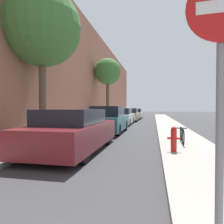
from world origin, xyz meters
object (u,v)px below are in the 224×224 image
Objects in this scene: fire_hydrant at (174,139)px; parked_car_champagne at (130,115)px; parked_car_white at (122,117)px; bicycle at (182,135)px; traffic_sign_post at (222,52)px; street_tree_near at (42,28)px; parked_car_silver at (135,114)px; street_tree_far at (108,72)px; parked_car_maroon at (74,131)px; parked_car_teal at (108,120)px.

parked_car_champagne is at bearing 101.45° from fire_hydrant.
parked_car_white is 9.92m from bicycle.
parked_car_white is 1.67× the size of traffic_sign_post.
parked_car_silver is at bearing 83.23° from street_tree_near.
street_tree_near is 7.11m from fire_hydrant.
street_tree_near is at bearing -177.80° from bicycle.
parked_car_white is at bearing 107.03° from fire_hydrant.
street_tree_near is 8.61m from traffic_sign_post.
bicycle is (5.36, -10.70, -4.42)m from street_tree_far.
traffic_sign_post is (3.22, -4.46, 1.27)m from parked_car_maroon.
parked_car_teal is at bearing -90.41° from parked_car_silver.
traffic_sign_post is at bearing -92.40° from bicycle.
parked_car_silver is 3.17× the size of bicycle.
parked_car_teal is (0.04, 5.13, 0.05)m from parked_car_maroon.
street_tree_near is 2.36× the size of traffic_sign_post.
traffic_sign_post is at bearing -54.17° from parked_car_maroon.
parked_car_white is 10.34m from street_tree_near.
traffic_sign_post is at bearing -78.01° from parked_car_white.
parked_car_maroon is 1.66× the size of traffic_sign_post.
parked_car_maroon is 4.05m from bicycle.
street_tree_near reaches higher than parked_car_teal.
parked_car_champagne is 0.65× the size of street_tree_far.
fire_hydrant is at bearing -68.09° from street_tree_far.
street_tree_far reaches higher than parked_car_maroon.
parked_car_white is 0.76× the size of street_tree_far.
street_tree_near reaches higher than bicycle.
parked_car_white is 4.73m from street_tree_far.
fire_hydrant is at bearing 93.10° from traffic_sign_post.
parked_car_maroon is 5.96× the size of fire_hydrant.
parked_car_teal is 5.08m from bicycle.
parked_car_teal is at bearing -90.28° from parked_car_champagne.
traffic_sign_post is at bearing -83.05° from parked_car_silver.
parked_car_silver is at bearing 89.31° from parked_car_champagne.
street_tree_near is at bearing -102.78° from parked_car_white.
parked_car_maroon is 15.71m from parked_car_champagne.
parked_car_white is 11.21m from fire_hydrant.
parked_car_white is at bearing 90.68° from parked_car_teal.
bicycle is at bearing 23.63° from parked_car_maroon.
parked_car_champagne is 0.60× the size of street_tree_near.
fire_hydrant is 1.59m from bicycle.
fire_hydrant is (3.10, -20.58, -0.12)m from parked_car_silver.
parked_car_silver is (0.15, 20.68, -0.04)m from parked_car_maroon.
traffic_sign_post is (-0.04, -4.55, 1.44)m from fire_hydrant.
fire_hydrant is (5.37, -1.52, -4.41)m from street_tree_near.
street_tree_near is (-2.11, 1.62, 4.24)m from parked_car_maroon.
bicycle is at bearing -43.82° from parked_car_teal.
street_tree_near reaches higher than traffic_sign_post.
parked_car_teal is 5.98m from fire_hydrant.
parked_car_maroon is at bearing -90.42° from parked_car_silver.
street_tree_near is 10.71m from street_tree_far.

